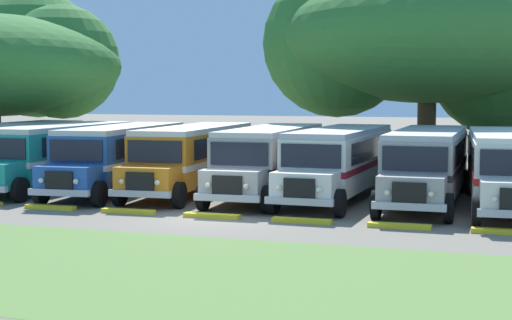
% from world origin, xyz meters
% --- Properties ---
extents(ground_plane, '(220.00, 220.00, 0.00)m').
position_xyz_m(ground_plane, '(0.00, 0.00, 0.00)').
color(ground_plane, slate).
extents(foreground_grass_strip, '(80.00, 8.96, 0.01)m').
position_xyz_m(foreground_grass_strip, '(0.00, -7.87, 0.00)').
color(foreground_grass_strip, olive).
rests_on(foreground_grass_strip, ground_plane).
extents(parked_bus_slot_0, '(2.94, 10.87, 2.82)m').
position_xyz_m(parked_bus_slot_0, '(-12.84, 6.43, 1.58)').
color(parked_bus_slot_0, yellow).
rests_on(parked_bus_slot_0, ground_plane).
extents(parked_bus_slot_1, '(2.78, 10.85, 2.82)m').
position_xyz_m(parked_bus_slot_1, '(-9.74, 5.97, 1.58)').
color(parked_bus_slot_1, teal).
rests_on(parked_bus_slot_1, ground_plane).
extents(parked_bus_slot_2, '(3.46, 10.96, 2.82)m').
position_xyz_m(parked_bus_slot_2, '(-6.56, 5.79, 1.58)').
color(parked_bus_slot_2, '#23519E').
rests_on(parked_bus_slot_2, ground_plane).
extents(parked_bus_slot_3, '(3.16, 10.91, 2.82)m').
position_xyz_m(parked_bus_slot_3, '(-3.41, 6.43, 1.58)').
color(parked_bus_slot_3, orange).
rests_on(parked_bus_slot_3, ground_plane).
extents(parked_bus_slot_4, '(3.02, 10.88, 2.82)m').
position_xyz_m(parked_bus_slot_4, '(0.08, 6.39, 1.58)').
color(parked_bus_slot_4, '#9E9993').
rests_on(parked_bus_slot_4, ground_plane).
extents(parked_bus_slot_5, '(2.88, 10.86, 2.82)m').
position_xyz_m(parked_bus_slot_5, '(3.05, 6.33, 1.58)').
color(parked_bus_slot_5, silver).
rests_on(parked_bus_slot_5, ground_plane).
extents(parked_bus_slot_6, '(2.75, 10.85, 2.82)m').
position_xyz_m(parked_bus_slot_6, '(6.55, 6.32, 1.58)').
color(parked_bus_slot_6, '#9E9993').
rests_on(parked_bus_slot_6, ground_plane).
extents(parked_bus_slot_7, '(3.41, 10.95, 2.82)m').
position_xyz_m(parked_bus_slot_7, '(9.49, 5.77, 1.58)').
color(parked_bus_slot_7, silver).
rests_on(parked_bus_slot_7, ground_plane).
extents(curb_wheelstop_2, '(2.00, 0.36, 0.15)m').
position_xyz_m(curb_wheelstop_2, '(-6.39, -0.05, 0.07)').
color(curb_wheelstop_2, yellow).
rests_on(curb_wheelstop_2, ground_plane).
extents(curb_wheelstop_3, '(2.00, 0.36, 0.15)m').
position_xyz_m(curb_wheelstop_3, '(-3.20, -0.05, 0.07)').
color(curb_wheelstop_3, yellow).
rests_on(curb_wheelstop_3, ground_plane).
extents(curb_wheelstop_4, '(2.00, 0.36, 0.15)m').
position_xyz_m(curb_wheelstop_4, '(0.00, -0.05, 0.07)').
color(curb_wheelstop_4, yellow).
rests_on(curb_wheelstop_4, ground_plane).
extents(curb_wheelstop_5, '(2.00, 0.36, 0.15)m').
position_xyz_m(curb_wheelstop_5, '(3.20, -0.05, 0.07)').
color(curb_wheelstop_5, yellow).
rests_on(curb_wheelstop_5, ground_plane).
extents(curb_wheelstop_6, '(2.00, 0.36, 0.15)m').
position_xyz_m(curb_wheelstop_6, '(6.39, -0.05, 0.07)').
color(curb_wheelstop_6, yellow).
rests_on(curb_wheelstop_6, ground_plane).
extents(curb_wheelstop_7, '(2.00, 0.36, 0.15)m').
position_xyz_m(curb_wheelstop_7, '(9.59, -0.05, 0.07)').
color(curb_wheelstop_7, yellow).
rests_on(curb_wheelstop_7, ground_plane).
extents(broad_shade_tree, '(17.95, 17.21, 12.04)m').
position_xyz_m(broad_shade_tree, '(5.81, 18.63, 7.08)').
color(broad_shade_tree, brown).
rests_on(broad_shade_tree, ground_plane).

